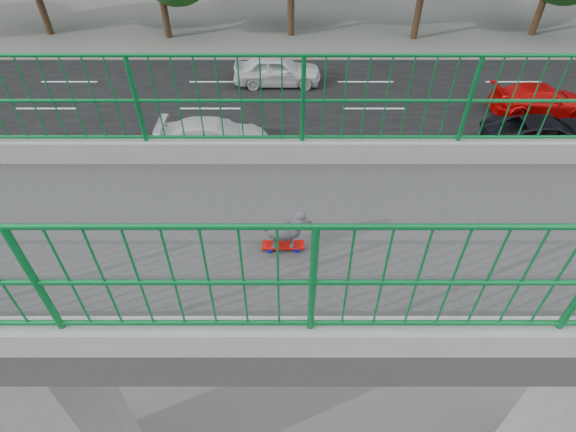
# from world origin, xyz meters

# --- Properties ---
(road) EXTENTS (18.00, 90.00, 0.02)m
(road) POSITION_xyz_m (-13.00, 0.00, 0.01)
(road) COLOR black
(road) RESTS_ON ground
(footbridge) EXTENTS (3.00, 24.00, 7.00)m
(footbridge) POSITION_xyz_m (0.00, 0.00, 5.22)
(footbridge) COLOR #2D2D2F
(footbridge) RESTS_ON ground
(skateboard) EXTENTS (0.14, 0.44, 0.06)m
(skateboard) POSITION_xyz_m (0.24, 3.77, 7.04)
(skateboard) COLOR red
(skateboard) RESTS_ON footbridge
(poodle) EXTENTS (0.21, 0.49, 0.41)m
(poodle) POSITION_xyz_m (0.24, 3.80, 7.28)
(poodle) COLOR #312E34
(poodle) RESTS_ON skateboard
(car_2) EXTENTS (2.34, 5.07, 1.41)m
(car_2) POSITION_xyz_m (-12.40, 14.59, 0.70)
(car_2) COLOR black
(car_2) RESTS_ON ground
(car_3) EXTENTS (1.90, 4.68, 1.36)m
(car_3) POSITION_xyz_m (-15.60, 15.78, 0.68)
(car_3) COLOR red
(car_3) RESTS_ON ground
(car_4) EXTENTS (1.83, 4.55, 1.55)m
(car_4) POSITION_xyz_m (-18.80, 3.25, 0.77)
(car_4) COLOR silver
(car_4) RESTS_ON ground
(car_5) EXTENTS (1.57, 4.51, 1.49)m
(car_5) POSITION_xyz_m (-6.00, 3.18, 0.74)
(car_5) COLOR black
(car_5) RESTS_ON ground
(car_7) EXTENTS (1.87, 4.61, 1.34)m
(car_7) POSITION_xyz_m (-12.40, 0.76, 0.67)
(car_7) COLOR silver
(car_7) RESTS_ON ground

